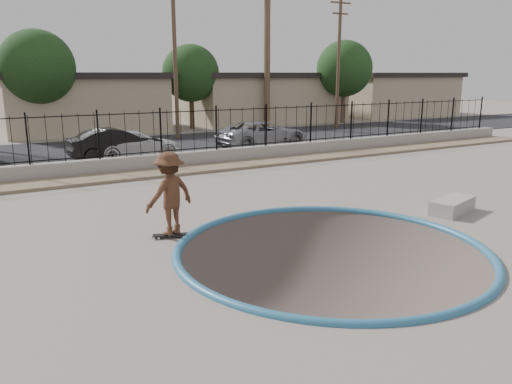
{
  "coord_description": "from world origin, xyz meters",
  "views": [
    {
      "loc": [
        -6.65,
        -9.33,
        3.85
      ],
      "look_at": [
        -0.23,
        2.0,
        0.74
      ],
      "focal_mm": 35.0,
      "sensor_mm": 36.0,
      "label": 1
    }
  ],
  "objects_px": {
    "concrete_ledge": "(452,206)",
    "car_b": "(116,144)",
    "car_d": "(263,134)",
    "skater": "(170,198)",
    "skateboard": "(171,235)",
    "car_c": "(135,144)"
  },
  "relations": [
    {
      "from": "skater",
      "to": "car_c",
      "type": "bearing_deg",
      "value": -119.34
    },
    {
      "from": "skater",
      "to": "skateboard",
      "type": "relative_size",
      "value": 2.19
    },
    {
      "from": "concrete_ledge",
      "to": "skateboard",
      "type": "bearing_deg",
      "value": 166.69
    },
    {
      "from": "skater",
      "to": "car_c",
      "type": "xyz_separation_m",
      "value": [
        2.58,
        11.8,
        -0.34
      ]
    },
    {
      "from": "concrete_ledge",
      "to": "car_b",
      "type": "bearing_deg",
      "value": 113.64
    },
    {
      "from": "concrete_ledge",
      "to": "car_c",
      "type": "distance_m",
      "value": 14.56
    },
    {
      "from": "car_d",
      "to": "skateboard",
      "type": "bearing_deg",
      "value": 135.66
    },
    {
      "from": "skater",
      "to": "skateboard",
      "type": "height_order",
      "value": "skater"
    },
    {
      "from": "concrete_ledge",
      "to": "car_d",
      "type": "xyz_separation_m",
      "value": [
        1.73,
        13.62,
        0.53
      ]
    },
    {
      "from": "skater",
      "to": "skateboard",
      "type": "xyz_separation_m",
      "value": [
        -0.0,
        0.0,
        -0.93
      ]
    },
    {
      "from": "skater",
      "to": "car_b",
      "type": "relative_size",
      "value": 0.47
    },
    {
      "from": "skateboard",
      "to": "car_b",
      "type": "distance_m",
      "value": 11.95
    },
    {
      "from": "concrete_ledge",
      "to": "car_d",
      "type": "bearing_deg",
      "value": 82.74
    },
    {
      "from": "car_c",
      "to": "car_d",
      "type": "distance_m",
      "value": 6.85
    },
    {
      "from": "skater",
      "to": "skateboard",
      "type": "bearing_deg",
      "value": -43.58
    },
    {
      "from": "skateboard",
      "to": "car_d",
      "type": "height_order",
      "value": "car_d"
    },
    {
      "from": "car_b",
      "to": "car_c",
      "type": "distance_m",
      "value": 0.85
    },
    {
      "from": "skater",
      "to": "car_c",
      "type": "relative_size",
      "value": 0.47
    },
    {
      "from": "concrete_ledge",
      "to": "skater",
      "type": "bearing_deg",
      "value": 166.69
    },
    {
      "from": "car_d",
      "to": "concrete_ledge",
      "type": "bearing_deg",
      "value": 167.04
    },
    {
      "from": "car_c",
      "to": "car_d",
      "type": "bearing_deg",
      "value": -88.37
    },
    {
      "from": "skater",
      "to": "car_b",
      "type": "bearing_deg",
      "value": -115.38
    }
  ]
}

